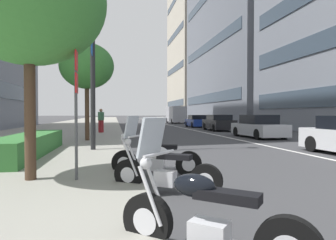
{
  "coord_description": "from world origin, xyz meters",
  "views": [
    {
      "loc": [
        -2.95,
        6.92,
        1.5
      ],
      "look_at": [
        15.51,
        3.64,
        1.09
      ],
      "focal_mm": 32.15,
      "sensor_mm": 36.0,
      "label": 1
    }
  ],
  "objects_px": {
    "street_lamp_with_banners": "(102,21)",
    "street_tree_far_plaza": "(87,66)",
    "motorcycle_far_end_row": "(206,220)",
    "car_lead_in_lane": "(259,127)",
    "car_mid_block_traffic": "(197,121)",
    "motorcycle_nearest_camera": "(155,159)",
    "parking_sign_by_curb": "(76,98)",
    "street_tree_mid_sidewalk": "(29,0)",
    "delivery_van_ahead": "(176,114)",
    "car_approaching_light": "(219,123)",
    "pedestrian_on_plaza": "(101,120)",
    "motorcycle_second_in_row": "(163,170)"
  },
  "relations": [
    {
      "from": "street_lamp_with_banners",
      "to": "street_tree_far_plaza",
      "type": "xyz_separation_m",
      "value": [
        4.0,
        0.9,
        -1.08
      ]
    },
    {
      "from": "motorcycle_far_end_row",
      "to": "car_lead_in_lane",
      "type": "relative_size",
      "value": 0.4
    },
    {
      "from": "motorcycle_far_end_row",
      "to": "car_lead_in_lane",
      "type": "bearing_deg",
      "value": -78.7
    },
    {
      "from": "car_mid_block_traffic",
      "to": "motorcycle_nearest_camera",
      "type": "bearing_deg",
      "value": 163.12
    },
    {
      "from": "motorcycle_nearest_camera",
      "to": "car_mid_block_traffic",
      "type": "height_order",
      "value": "car_mid_block_traffic"
    },
    {
      "from": "motorcycle_nearest_camera",
      "to": "car_mid_block_traffic",
      "type": "distance_m",
      "value": 25.97
    },
    {
      "from": "car_lead_in_lane",
      "to": "street_tree_far_plaza",
      "type": "relative_size",
      "value": 0.87
    },
    {
      "from": "parking_sign_by_curb",
      "to": "street_tree_mid_sidewalk",
      "type": "bearing_deg",
      "value": 78.78
    },
    {
      "from": "motorcycle_nearest_camera",
      "to": "car_lead_in_lane",
      "type": "xyz_separation_m",
      "value": [
        10.28,
        -7.86,
        0.24
      ]
    },
    {
      "from": "car_mid_block_traffic",
      "to": "delivery_van_ahead",
      "type": "distance_m",
      "value": 13.63
    },
    {
      "from": "car_approaching_light",
      "to": "street_tree_far_plaza",
      "type": "distance_m",
      "value": 14.52
    },
    {
      "from": "street_tree_far_plaza",
      "to": "delivery_van_ahead",
      "type": "bearing_deg",
      "value": -19.63
    },
    {
      "from": "car_mid_block_traffic",
      "to": "pedestrian_on_plaza",
      "type": "relative_size",
      "value": 2.54
    },
    {
      "from": "parking_sign_by_curb",
      "to": "street_tree_mid_sidewalk",
      "type": "distance_m",
      "value": 2.19
    },
    {
      "from": "car_approaching_light",
      "to": "pedestrian_on_plaza",
      "type": "height_order",
      "value": "pedestrian_on_plaza"
    },
    {
      "from": "motorcycle_second_in_row",
      "to": "pedestrian_on_plaza",
      "type": "bearing_deg",
      "value": -52.05
    },
    {
      "from": "car_mid_block_traffic",
      "to": "street_lamp_with_banners",
      "type": "height_order",
      "value": "street_lamp_with_banners"
    },
    {
      "from": "street_tree_far_plaza",
      "to": "car_lead_in_lane",
      "type": "bearing_deg",
      "value": -79.85
    },
    {
      "from": "car_lead_in_lane",
      "to": "car_mid_block_traffic",
      "type": "height_order",
      "value": "car_lead_in_lane"
    },
    {
      "from": "car_lead_in_lane",
      "to": "street_lamp_with_banners",
      "type": "height_order",
      "value": "street_lamp_with_banners"
    },
    {
      "from": "motorcycle_second_in_row",
      "to": "car_approaching_light",
      "type": "bearing_deg",
      "value": -80.96
    },
    {
      "from": "car_approaching_light",
      "to": "street_lamp_with_banners",
      "type": "bearing_deg",
      "value": 147.08
    },
    {
      "from": "motorcycle_far_end_row",
      "to": "street_tree_mid_sidewalk",
      "type": "xyz_separation_m",
      "value": [
        3.61,
        2.59,
        3.36
      ]
    },
    {
      "from": "car_lead_in_lane",
      "to": "car_approaching_light",
      "type": "distance_m",
      "value": 7.85
    },
    {
      "from": "street_lamp_with_banners",
      "to": "pedestrian_on_plaza",
      "type": "relative_size",
      "value": 4.78
    },
    {
      "from": "motorcycle_second_in_row",
      "to": "parking_sign_by_curb",
      "type": "height_order",
      "value": "parking_sign_by_curb"
    },
    {
      "from": "delivery_van_ahead",
      "to": "street_lamp_with_banners",
      "type": "height_order",
      "value": "street_lamp_with_banners"
    },
    {
      "from": "car_lead_in_lane",
      "to": "motorcycle_far_end_row",
      "type": "bearing_deg",
      "value": 149.07
    },
    {
      "from": "motorcycle_second_in_row",
      "to": "parking_sign_by_curb",
      "type": "relative_size",
      "value": 0.71
    },
    {
      "from": "car_lead_in_lane",
      "to": "street_tree_far_plaza",
      "type": "height_order",
      "value": "street_tree_far_plaza"
    },
    {
      "from": "parking_sign_by_curb",
      "to": "street_tree_far_plaza",
      "type": "bearing_deg",
      "value": 3.69
    },
    {
      "from": "motorcycle_second_in_row",
      "to": "street_lamp_with_banners",
      "type": "bearing_deg",
      "value": -45.77
    },
    {
      "from": "parking_sign_by_curb",
      "to": "street_lamp_with_banners",
      "type": "bearing_deg",
      "value": -3.36
    },
    {
      "from": "car_mid_block_traffic",
      "to": "delivery_van_ahead",
      "type": "bearing_deg",
      "value": -0.8
    },
    {
      "from": "street_tree_far_plaza",
      "to": "street_lamp_with_banners",
      "type": "bearing_deg",
      "value": -167.34
    },
    {
      "from": "car_mid_block_traffic",
      "to": "motorcycle_far_end_row",
      "type": "bearing_deg",
      "value": 165.48
    },
    {
      "from": "pedestrian_on_plaza",
      "to": "motorcycle_nearest_camera",
      "type": "bearing_deg",
      "value": -53.85
    },
    {
      "from": "car_lead_in_lane",
      "to": "street_tree_mid_sidewalk",
      "type": "height_order",
      "value": "street_tree_mid_sidewalk"
    },
    {
      "from": "car_mid_block_traffic",
      "to": "street_tree_far_plaza",
      "type": "relative_size",
      "value": 0.88
    },
    {
      "from": "delivery_van_ahead",
      "to": "pedestrian_on_plaza",
      "type": "bearing_deg",
      "value": 156.33
    },
    {
      "from": "delivery_van_ahead",
      "to": "street_tree_far_plaza",
      "type": "distance_m",
      "value": 31.81
    },
    {
      "from": "motorcycle_second_in_row",
      "to": "parking_sign_by_curb",
      "type": "bearing_deg",
      "value": 6.59
    },
    {
      "from": "motorcycle_second_in_row",
      "to": "delivery_van_ahead",
      "type": "xyz_separation_m",
      "value": [
        39.85,
        -8.4,
        0.94
      ]
    },
    {
      "from": "motorcycle_far_end_row",
      "to": "delivery_van_ahead",
      "type": "bearing_deg",
      "value": -61.21
    },
    {
      "from": "motorcycle_nearest_camera",
      "to": "car_lead_in_lane",
      "type": "relative_size",
      "value": 0.5
    },
    {
      "from": "motorcycle_nearest_camera",
      "to": "street_tree_far_plaza",
      "type": "height_order",
      "value": "street_tree_far_plaza"
    },
    {
      "from": "car_approaching_light",
      "to": "parking_sign_by_curb",
      "type": "height_order",
      "value": "parking_sign_by_curb"
    },
    {
      "from": "motorcycle_second_in_row",
      "to": "street_tree_far_plaza",
      "type": "relative_size",
      "value": 0.39
    },
    {
      "from": "motorcycle_far_end_row",
      "to": "street_tree_mid_sidewalk",
      "type": "relative_size",
      "value": 0.34
    },
    {
      "from": "motorcycle_far_end_row",
      "to": "car_mid_block_traffic",
      "type": "bearing_deg",
      "value": -65.48
    }
  ]
}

